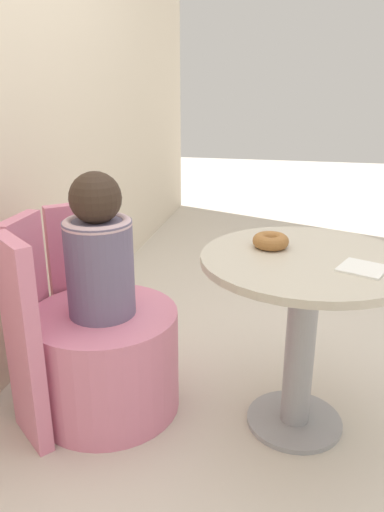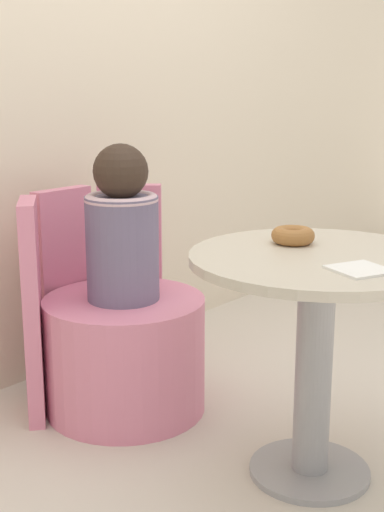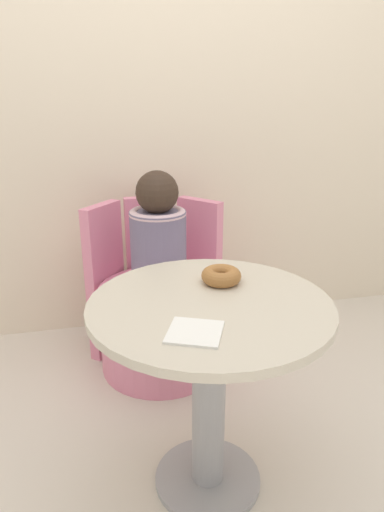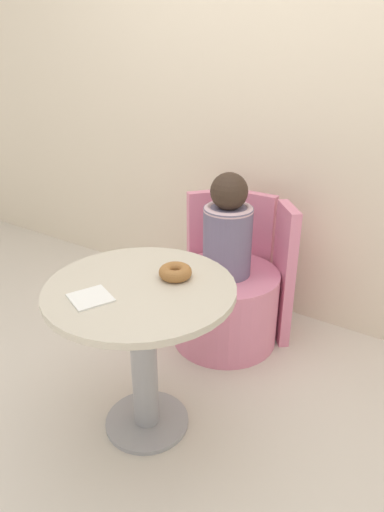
# 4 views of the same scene
# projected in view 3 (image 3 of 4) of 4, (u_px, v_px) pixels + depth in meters

# --- Properties ---
(ground_plane) EXTENTS (12.00, 12.00, 0.00)m
(ground_plane) POSITION_uv_depth(u_px,v_px,m) (214.00, 474.00, 1.47)
(ground_plane) COLOR beige
(back_wall) EXTENTS (6.00, 0.06, 2.40)m
(back_wall) POSITION_uv_depth(u_px,v_px,m) (153.00, 82.00, 2.10)
(back_wall) COLOR beige
(back_wall) RESTS_ON ground_plane
(round_table) EXTENTS (0.67, 0.67, 0.63)m
(round_table) POSITION_uv_depth(u_px,v_px,m) (209.00, 355.00, 1.29)
(round_table) COLOR #99999E
(round_table) RESTS_ON ground_plane
(tub_chair) EXTENTS (0.52, 0.52, 0.38)m
(tub_chair) POSITION_uv_depth(u_px,v_px,m) (161.00, 327.00, 2.00)
(tub_chair) COLOR pink
(tub_chair) RESTS_ON ground_plane
(booth_backrest) EXTENTS (0.62, 0.23, 0.71)m
(booth_backrest) POSITION_uv_depth(u_px,v_px,m) (152.00, 274.00, 2.14)
(booth_backrest) COLOR pink
(booth_backrest) RESTS_ON ground_plane
(child_figure) EXTENTS (0.23, 0.23, 0.49)m
(child_figure) POSITION_uv_depth(u_px,v_px,m) (158.00, 236.00, 1.86)
(child_figure) COLOR slate
(child_figure) RESTS_ON tub_chair
(donut) EXTENTS (0.12, 0.12, 0.04)m
(donut) POSITION_uv_depth(u_px,v_px,m) (221.00, 276.00, 1.35)
(donut) COLOR #9E6633
(donut) RESTS_ON round_table
(paper_napkin) EXTENTS (0.17, 0.17, 0.01)m
(paper_napkin) POSITION_uv_depth(u_px,v_px,m) (195.00, 332.00, 1.07)
(paper_napkin) COLOR white
(paper_napkin) RESTS_ON round_table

